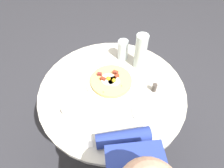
# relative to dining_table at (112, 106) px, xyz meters

# --- Properties ---
(ground_plane) EXTENTS (6.00, 6.00, 0.00)m
(ground_plane) POSITION_rel_dining_table_xyz_m (0.00, 0.00, -0.57)
(ground_plane) COLOR #2D2D33
(dining_table) EXTENTS (0.86, 0.86, 0.74)m
(dining_table) POSITION_rel_dining_table_xyz_m (0.00, 0.00, 0.00)
(dining_table) COLOR beige
(dining_table) RESTS_ON ground_plane
(pizza_plate) EXTENTS (0.30, 0.30, 0.01)m
(pizza_plate) POSITION_rel_dining_table_xyz_m (-0.05, 0.00, 0.18)
(pizza_plate) COLOR white
(pizza_plate) RESTS_ON dining_table
(breakfast_pizza) EXTENTS (0.25, 0.25, 0.04)m
(breakfast_pizza) POSITION_rel_dining_table_xyz_m (-0.05, 0.00, 0.20)
(breakfast_pizza) COLOR tan
(breakfast_pizza) RESTS_ON pizza_plate
(bread_plate) EXTENTS (0.15, 0.15, 0.01)m
(bread_plate) POSITION_rel_dining_table_xyz_m (0.18, 0.16, 0.18)
(bread_plate) COLOR white
(bread_plate) RESTS_ON dining_table
(napkin) EXTENTS (0.17, 0.14, 0.00)m
(napkin) POSITION_rel_dining_table_xyz_m (0.25, -0.20, 0.18)
(napkin) COLOR white
(napkin) RESTS_ON dining_table
(fork) EXTENTS (0.18, 0.01, 0.00)m
(fork) POSITION_rel_dining_table_xyz_m (0.25, -0.18, 0.18)
(fork) COLOR silver
(fork) RESTS_ON napkin
(knife) EXTENTS (0.18, 0.01, 0.00)m
(knife) POSITION_rel_dining_table_xyz_m (0.25, -0.22, 0.18)
(knife) COLOR silver
(knife) RESTS_ON napkin
(water_glass) EXTENTS (0.07, 0.07, 0.14)m
(water_glass) POSITION_rel_dining_table_xyz_m (-0.26, 0.10, 0.25)
(water_glass) COLOR silver
(water_glass) RESTS_ON dining_table
(water_bottle) EXTENTS (0.07, 0.07, 0.23)m
(water_bottle) POSITION_rel_dining_table_xyz_m (-0.18, 0.19, 0.29)
(water_bottle) COLOR silver
(water_bottle) RESTS_ON dining_table
(salt_shaker) EXTENTS (0.03, 0.03, 0.05)m
(salt_shaker) POSITION_rel_dining_table_xyz_m (0.14, -0.26, 0.20)
(salt_shaker) COLOR white
(salt_shaker) RESTS_ON dining_table
(pepper_shaker) EXTENTS (0.03, 0.03, 0.05)m
(pepper_shaker) POSITION_rel_dining_table_xyz_m (0.03, 0.24, 0.20)
(pepper_shaker) COLOR #3F3833
(pepper_shaker) RESTS_ON dining_table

